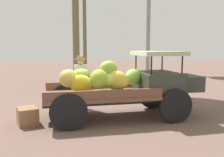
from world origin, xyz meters
TOP-DOWN VIEW (x-y plane):
  - ground_plane at (0.00, 0.00)m, footprint 60.00×60.00m
  - truck at (0.70, -0.23)m, footprint 4.52×1.87m
  - farmer at (-0.60, 0.97)m, footprint 0.53×0.47m
  - wooden_crate at (-2.07, -0.39)m, footprint 0.64×0.70m

SIDE VIEW (x-z plane):
  - ground_plane at x=0.00m, z-range 0.00..0.00m
  - wooden_crate at x=-2.07m, z-range 0.00..0.45m
  - truck at x=0.70m, z-range -0.01..1.89m
  - farmer at x=-0.60m, z-range 0.13..1.87m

